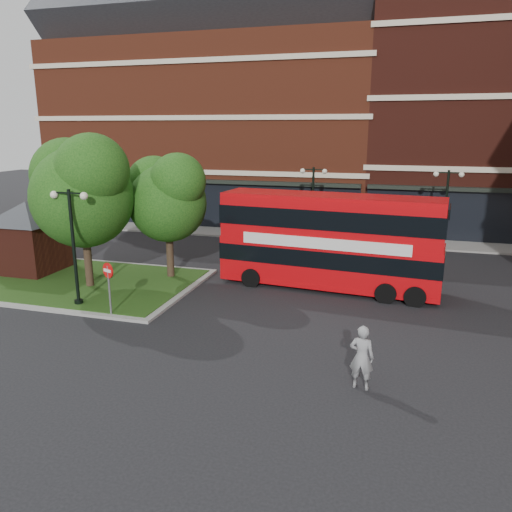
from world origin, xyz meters
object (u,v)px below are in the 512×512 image
(bus, at_px, (329,235))
(car_silver, at_px, (253,229))
(woman, at_px, (362,357))
(car_white, at_px, (351,231))

(bus, relative_size, car_silver, 2.72)
(bus, relative_size, woman, 5.31)
(woman, distance_m, car_white, 19.59)
(car_white, bearing_deg, bus, 173.10)
(car_silver, relative_size, car_white, 0.86)
(woman, bearing_deg, bus, -69.77)
(woman, xyz_separation_m, car_white, (-2.26, 19.46, -0.25))
(bus, xyz_separation_m, car_white, (0.03, 10.27, -1.83))
(bus, height_order, woman, bus)
(woman, height_order, car_silver, woman)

